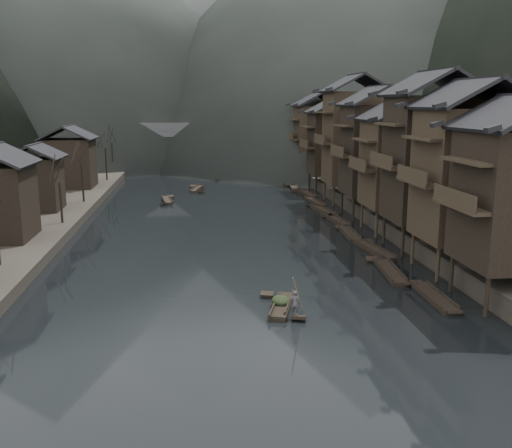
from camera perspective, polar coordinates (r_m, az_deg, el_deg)
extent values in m
plane|color=black|center=(43.30, -1.80, -5.06)|extent=(300.00, 300.00, 0.00)
cube|color=#2D2823|center=(90.59, 18.69, 3.89)|extent=(40.00, 200.00, 1.80)
cylinder|color=black|center=(37.25, 22.10, -6.73)|extent=(0.30, 0.30, 2.90)
cylinder|color=black|center=(41.31, 18.96, -4.68)|extent=(0.30, 0.30, 2.90)
cylinder|color=black|center=(42.55, 22.32, -4.46)|extent=(0.30, 0.30, 2.90)
cube|color=#31271B|center=(37.69, 19.79, 1.69)|extent=(1.20, 5.70, 0.25)
cylinder|color=#31271B|center=(43.23, 17.73, -3.87)|extent=(0.30, 0.30, 2.90)
cylinder|color=#31271B|center=(47.49, 15.40, -2.33)|extent=(0.30, 0.30, 2.90)
cylinder|color=#31271B|center=(44.41, 20.98, -3.69)|extent=(0.30, 0.30, 2.90)
cylinder|color=#31271B|center=(48.57, 18.42, -2.20)|extent=(0.30, 0.30, 2.90)
cube|color=#31271B|center=(45.52, 20.58, 4.62)|extent=(7.00, 6.00, 9.71)
cube|color=#31271B|center=(43.91, 15.86, 4.05)|extent=(1.20, 5.70, 0.25)
cylinder|color=black|center=(49.47, 14.47, -1.71)|extent=(0.30, 0.30, 2.90)
cylinder|color=black|center=(53.87, 12.68, -0.51)|extent=(0.30, 0.30, 2.90)
cylinder|color=black|center=(50.51, 17.39, -1.60)|extent=(0.30, 0.30, 2.90)
cylinder|color=black|center=(54.82, 15.39, -0.44)|extent=(0.30, 0.30, 2.90)
cube|color=black|center=(51.76, 17.14, 6.21)|extent=(7.00, 6.00, 10.69)
cube|color=#31271B|center=(50.36, 12.91, 5.68)|extent=(1.20, 5.70, 0.25)
cylinder|color=#31271B|center=(55.90, 11.95, -0.03)|extent=(0.30, 0.30, 2.90)
cylinder|color=#31271B|center=(60.38, 10.53, 0.92)|extent=(0.30, 0.30, 2.90)
cylinder|color=#31271B|center=(56.82, 14.58, 0.04)|extent=(0.30, 0.30, 2.90)
cylinder|color=#31271B|center=(61.23, 13.00, 0.96)|extent=(0.30, 0.30, 2.90)
cube|color=#31271B|center=(58.33, 14.36, 5.84)|extent=(7.00, 6.00, 8.44)
cube|color=#31271B|center=(57.09, 10.56, 5.46)|extent=(1.20, 5.70, 0.25)
cylinder|color=black|center=(63.39, 9.70, 1.47)|extent=(0.30, 0.30, 2.90)
cylinder|color=black|center=(67.94, 8.59, 2.21)|extent=(0.30, 0.30, 2.90)
cylinder|color=black|center=(64.20, 12.06, 1.51)|extent=(0.30, 0.30, 2.90)
cylinder|color=black|center=(68.70, 10.81, 2.24)|extent=(0.30, 0.30, 2.90)
cube|color=black|center=(65.78, 11.93, 7.22)|extent=(7.00, 6.00, 9.82)
cube|color=#31271B|center=(64.68, 8.52, 6.83)|extent=(1.20, 5.70, 0.25)
cylinder|color=#31271B|center=(71.95, 7.74, 2.78)|extent=(0.30, 0.30, 2.90)
cylinder|color=#31271B|center=(76.56, 6.87, 3.35)|extent=(0.30, 0.30, 2.90)
cylinder|color=#31271B|center=(72.67, 9.84, 2.80)|extent=(0.30, 0.30, 2.90)
cylinder|color=#31271B|center=(77.23, 8.86, 3.37)|extent=(0.30, 0.30, 2.90)
cube|color=#31271B|center=(74.30, 9.79, 8.47)|extent=(7.00, 6.00, 11.48)
cube|color=#31271B|center=(73.33, 6.74, 8.06)|extent=(1.20, 5.70, 0.25)
cylinder|color=black|center=(81.57, 6.04, 3.90)|extent=(0.30, 0.30, 2.90)
cylinder|color=black|center=(86.22, 5.36, 4.35)|extent=(0.30, 0.30, 2.90)
cylinder|color=black|center=(82.21, 7.92, 3.92)|extent=(0.30, 0.30, 2.90)
cylinder|color=black|center=(86.82, 7.14, 4.36)|extent=(0.30, 0.30, 2.90)
cube|color=black|center=(84.02, 7.86, 7.96)|extent=(7.00, 6.00, 8.69)
cube|color=#31271B|center=(83.17, 5.15, 7.69)|extent=(1.20, 5.70, 0.25)
cylinder|color=#31271B|center=(93.23, 4.46, 4.94)|extent=(0.30, 0.30, 2.90)
cylinder|color=#31271B|center=(97.91, 3.93, 5.29)|extent=(0.30, 0.30, 2.90)
cylinder|color=#31271B|center=(93.78, 6.12, 4.95)|extent=(0.30, 0.30, 2.90)
cylinder|color=#31271B|center=(98.44, 5.51, 5.30)|extent=(0.30, 0.30, 2.90)
cube|color=#31271B|center=(95.65, 6.09, 8.76)|extent=(7.00, 6.00, 9.59)
cube|color=#31271B|center=(94.90, 3.70, 8.48)|extent=(1.20, 5.70, 0.25)
cube|color=black|center=(68.04, -21.07, 3.94)|extent=(5.00, 5.00, 5.80)
cube|color=black|center=(85.41, -18.11, 5.97)|extent=(6.50, 6.50, 6.80)
cylinder|color=black|center=(45.66, -23.75, -0.75)|extent=(0.24, 0.24, 4.44)
cylinder|color=black|center=(60.13, -19.54, 2.26)|extent=(0.24, 0.24, 4.08)
cylinder|color=black|center=(72.31, -17.34, 4.18)|extent=(0.24, 0.24, 4.68)
cylinder|color=black|center=(92.13, -15.03, 5.97)|extent=(0.24, 0.24, 4.92)
cylinder|color=black|center=(103.13, -14.13, 6.65)|extent=(0.24, 0.24, 5.04)
cube|color=black|center=(39.65, 17.33, -7.01)|extent=(1.22, 5.84, 0.30)
cube|color=black|center=(39.59, 17.34, -6.77)|extent=(1.27, 5.73, 0.10)
cube|color=black|center=(42.02, 15.75, -5.64)|extent=(0.95, 0.74, 0.32)
cube|color=black|center=(37.24, 19.14, -8.15)|extent=(0.95, 0.74, 0.32)
cube|color=black|center=(44.73, 13.17, -4.62)|extent=(1.73, 6.88, 0.30)
cube|color=black|center=(44.68, 13.18, -4.39)|extent=(1.77, 6.75, 0.10)
cube|color=black|center=(47.55, 11.54, -3.37)|extent=(1.01, 0.92, 0.35)
cube|color=black|center=(41.89, 15.05, -5.66)|extent=(1.01, 0.92, 0.35)
cube|color=black|center=(50.61, 11.72, -2.61)|extent=(1.98, 6.51, 0.30)
cube|color=black|center=(50.57, 11.73, -2.41)|extent=(2.02, 6.39, 0.10)
cube|color=black|center=(53.53, 11.16, -1.63)|extent=(1.04, 0.91, 0.34)
cube|color=black|center=(47.65, 12.36, -3.38)|extent=(1.04, 0.91, 0.34)
cube|color=black|center=(56.38, 9.34, -1.02)|extent=(1.45, 6.17, 0.30)
cube|color=black|center=(56.34, 9.35, -0.84)|extent=(1.50, 6.05, 0.10)
cube|color=black|center=(59.07, 8.43, -0.26)|extent=(0.98, 0.81, 0.33)
cube|color=black|center=(53.66, 10.36, -1.57)|extent=(0.98, 0.81, 0.33)
cube|color=black|center=(63.01, 7.92, 0.40)|extent=(1.82, 6.90, 0.30)
cube|color=black|center=(62.98, 7.93, 0.56)|extent=(1.86, 6.77, 0.10)
cube|color=black|center=(66.17, 7.53, 1.09)|extent=(1.02, 0.93, 0.35)
cube|color=black|center=(59.81, 8.37, -0.10)|extent=(1.02, 0.93, 0.35)
cube|color=black|center=(67.94, 6.80, 1.27)|extent=(1.94, 7.05, 0.30)
cube|color=black|center=(67.91, 6.80, 1.42)|extent=(1.98, 6.92, 0.10)
cube|color=black|center=(71.19, 6.52, 1.89)|extent=(1.03, 0.96, 0.35)
cube|color=black|center=(64.65, 7.11, 0.84)|extent=(1.03, 0.96, 0.35)
cube|color=black|center=(74.00, 5.92, 2.17)|extent=(1.57, 6.77, 0.30)
cube|color=black|center=(73.97, 5.92, 2.31)|extent=(1.61, 6.64, 0.10)
cube|color=black|center=(77.12, 5.58, 2.68)|extent=(0.99, 0.89, 0.34)
cube|color=black|center=(70.83, 6.29, 1.84)|extent=(0.99, 0.89, 0.34)
cube|color=black|center=(80.98, 5.01, 3.04)|extent=(1.77, 7.41, 0.30)
cube|color=black|center=(80.95, 5.01, 3.17)|extent=(1.81, 7.27, 0.10)
cube|color=black|center=(84.42, 4.75, 3.51)|extent=(1.01, 0.98, 0.36)
cube|color=black|center=(77.50, 5.28, 2.74)|extent=(1.01, 0.98, 0.36)
cube|color=black|center=(86.74, 3.83, 3.66)|extent=(1.91, 7.02, 0.30)
cube|color=black|center=(86.72, 3.83, 3.77)|extent=(1.95, 6.89, 0.10)
cube|color=black|center=(89.88, 3.21, 4.05)|extent=(1.03, 0.96, 0.35)
cube|color=black|center=(83.58, 4.50, 3.43)|extent=(1.03, 0.96, 0.35)
cube|color=black|center=(91.04, 2.92, 4.06)|extent=(1.34, 6.16, 0.30)
cube|color=black|center=(91.01, 2.92, 4.18)|extent=(1.39, 6.04, 0.10)
cube|color=black|center=(93.88, 2.56, 4.39)|extent=(0.96, 0.79, 0.33)
cube|color=black|center=(88.17, 3.31, 3.89)|extent=(0.96, 0.79, 0.33)
cube|color=black|center=(98.18, 2.67, 4.65)|extent=(1.77, 6.05, 0.30)
cube|color=black|center=(98.16, 2.67, 4.75)|extent=(1.81, 5.94, 0.10)
cube|color=black|center=(101.00, 2.60, 4.93)|extent=(1.01, 0.84, 0.32)
cube|color=black|center=(95.33, 2.74, 4.51)|extent=(1.01, 0.84, 0.32)
cube|color=black|center=(103.04, 2.12, 5.00)|extent=(2.06, 7.39, 0.30)
cube|color=black|center=(103.02, 2.12, 5.10)|extent=(2.10, 7.25, 0.10)
cube|color=black|center=(106.38, 1.59, 5.30)|extent=(1.05, 1.01, 0.36)
cube|color=black|center=(99.68, 2.68, 4.84)|extent=(1.05, 1.01, 0.36)
cube|color=black|center=(76.00, -8.89, 2.35)|extent=(1.71, 5.78, 0.30)
cube|color=black|center=(75.97, -8.90, 2.49)|extent=(1.74, 5.67, 0.10)
cube|color=black|center=(78.64, -8.57, 2.79)|extent=(0.93, 0.81, 0.32)
cube|color=black|center=(73.32, -9.25, 2.10)|extent=(0.93, 0.81, 0.32)
cube|color=black|center=(85.40, -5.92, 3.49)|extent=(2.24, 5.84, 0.30)
cube|color=black|center=(85.37, -5.93, 3.61)|extent=(2.26, 5.74, 0.10)
cube|color=black|center=(88.05, -6.34, 3.83)|extent=(0.99, 0.88, 0.32)
cube|color=black|center=(82.72, -5.49, 3.32)|extent=(0.99, 0.88, 0.32)
cube|color=black|center=(97.58, -3.53, 4.59)|extent=(2.42, 6.06, 0.30)
cube|color=black|center=(97.56, -3.53, 4.69)|extent=(2.44, 5.95, 0.10)
cube|color=black|center=(100.37, -3.21, 4.88)|extent=(1.00, 0.92, 0.33)
cube|color=black|center=(94.77, -3.86, 4.45)|extent=(1.00, 0.92, 0.33)
cube|color=#4C4C4F|center=(113.44, -4.81, 9.18)|extent=(40.00, 6.00, 1.60)
cube|color=#4C4C4F|center=(110.69, -4.78, 9.79)|extent=(40.00, 0.50, 1.00)
cube|color=#4C4C4F|center=(116.09, -4.86, 9.89)|extent=(40.00, 0.50, 1.00)
cube|color=#4C4C4F|center=(114.17, -11.87, 6.97)|extent=(3.20, 6.00, 6.40)
cube|color=#4C4C4F|center=(113.67, -7.06, 7.12)|extent=(3.20, 6.00, 6.40)
cube|color=#4C4C4F|center=(113.93, -2.49, 7.21)|extent=(3.20, 6.00, 6.40)
cube|color=#4C4C4F|center=(114.96, 2.27, 7.25)|extent=(3.20, 6.00, 6.40)
cube|color=black|center=(36.34, 2.62, -8.21)|extent=(2.36, 4.82, 0.30)
cube|color=black|center=(36.28, 2.62, -7.94)|extent=(2.39, 4.75, 0.10)
cube|color=black|center=(38.23, 1.12, -6.94)|extent=(1.01, 0.82, 0.29)
cube|color=black|center=(34.40, 4.30, -9.18)|extent=(1.01, 0.82, 0.29)
ellipsoid|color=black|center=(36.33, 2.47, -7.17)|extent=(1.13, 1.48, 0.68)
imported|color=#4C4C4E|center=(34.48, 3.96, -7.50)|extent=(0.66, 0.58, 1.53)
cylinder|color=#8C7A51|center=(33.76, 4.35, -3.51)|extent=(1.33, 2.92, 3.44)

